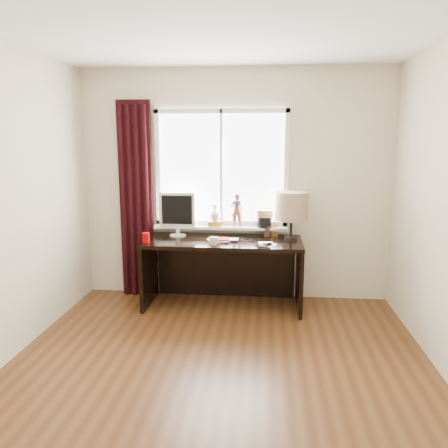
# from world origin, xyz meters

# --- Properties ---
(floor) EXTENTS (3.50, 4.00, 0.00)m
(floor) POSITION_xyz_m (0.00, 0.00, 0.00)
(floor) COLOR #563317
(floor) RESTS_ON ground
(ceiling) EXTENTS (3.50, 4.00, 0.00)m
(ceiling) POSITION_xyz_m (0.00, 0.00, 2.60)
(ceiling) COLOR white
(ceiling) RESTS_ON wall_back
(wall_back) EXTENTS (3.50, 0.00, 2.60)m
(wall_back) POSITION_xyz_m (0.00, 2.00, 1.30)
(wall_back) COLOR beige
(wall_back) RESTS_ON ground
(wall_front) EXTENTS (3.50, 0.00, 2.60)m
(wall_front) POSITION_xyz_m (0.00, -2.00, 1.30)
(wall_front) COLOR beige
(wall_front) RESTS_ON ground
(laptop) EXTENTS (0.31, 0.20, 0.02)m
(laptop) POSITION_xyz_m (-0.08, 1.60, 0.76)
(laptop) COLOR silver
(laptop) RESTS_ON desk
(mug) EXTENTS (0.12, 0.12, 0.09)m
(mug) POSITION_xyz_m (-0.17, 1.38, 0.80)
(mug) COLOR white
(mug) RESTS_ON desk
(red_cup) EXTENTS (0.08, 0.08, 0.10)m
(red_cup) POSITION_xyz_m (-0.90, 1.45, 0.80)
(red_cup) COLOR #9F0000
(red_cup) RESTS_ON desk
(window) EXTENTS (1.52, 0.21, 1.40)m
(window) POSITION_xyz_m (-0.13, 1.95, 1.30)
(window) COLOR white
(window) RESTS_ON ground
(curtain) EXTENTS (0.38, 0.09, 2.25)m
(curtain) POSITION_xyz_m (-1.13, 1.91, 1.12)
(curtain) COLOR black
(curtain) RESTS_ON floor
(desk) EXTENTS (1.70, 0.70, 0.75)m
(desk) POSITION_xyz_m (-0.10, 1.73, 0.51)
(desk) COLOR black
(desk) RESTS_ON floor
(monitor) EXTENTS (0.40, 0.18, 0.49)m
(monitor) POSITION_xyz_m (-0.63, 1.78, 1.03)
(monitor) COLOR beige
(monitor) RESTS_ON desk
(notebook_stack) EXTENTS (0.26, 0.22, 0.03)m
(notebook_stack) POSITION_xyz_m (-0.14, 1.56, 0.77)
(notebook_stack) COLOR beige
(notebook_stack) RESTS_ON desk
(brush_holder) EXTENTS (0.09, 0.09, 0.25)m
(brush_holder) POSITION_xyz_m (0.38, 1.86, 0.81)
(brush_holder) COLOR black
(brush_holder) RESTS_ON desk
(icon_frame) EXTENTS (0.10, 0.03, 0.13)m
(icon_frame) POSITION_xyz_m (0.44, 1.88, 0.81)
(icon_frame) COLOR gold
(icon_frame) RESTS_ON desk
(table_lamp) EXTENTS (0.35, 0.35, 0.52)m
(table_lamp) POSITION_xyz_m (0.63, 1.71, 1.11)
(table_lamp) COLOR black
(table_lamp) RESTS_ON desk
(loose_papers) EXTENTS (0.20, 0.25, 0.00)m
(loose_papers) POSITION_xyz_m (0.38, 1.48, 0.75)
(loose_papers) COLOR white
(loose_papers) RESTS_ON desk
(desk_cables) EXTENTS (0.37, 0.39, 0.01)m
(desk_cables) POSITION_xyz_m (0.21, 1.54, 0.75)
(desk_cables) COLOR black
(desk_cables) RESTS_ON desk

